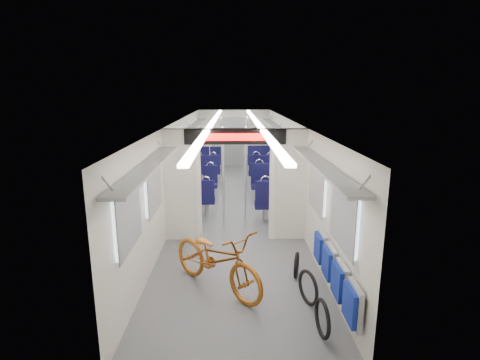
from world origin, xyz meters
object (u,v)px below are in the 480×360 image
at_px(bicycle, 217,259).
at_px(seat_bay_near_right, 271,189).
at_px(stanchion_far_right, 247,155).
at_px(seat_bay_far_left, 208,163).
at_px(seat_bay_far_right, 261,163).
at_px(stanchion_near_left, 223,180).
at_px(stanchion_near_right, 245,179).
at_px(bike_hoop_b, 308,289).
at_px(flip_bench, 334,272).
at_px(stanchion_far_left, 222,156).
at_px(bike_hoop_a, 322,320).
at_px(bike_hoop_c, 296,267).
at_px(seat_bay_near_left, 200,188).

xyz_separation_m(bicycle, seat_bay_near_right, (1.24, 4.05, 0.05)).
xyz_separation_m(seat_bay_near_right, stanchion_far_right, (-0.56, 1.77, 0.59)).
relative_size(seat_bay_far_left, seat_bay_far_right, 0.92).
relative_size(stanchion_near_left, stanchion_near_right, 1.00).
xyz_separation_m(bike_hoop_b, stanchion_near_right, (-0.81, 3.13, 0.91)).
bearing_deg(flip_bench, seat_bay_near_right, 95.15).
xyz_separation_m(flip_bench, stanchion_far_right, (-0.98, 6.42, 0.57)).
bearing_deg(stanchion_far_left, stanchion_near_left, -87.59).
relative_size(bike_hoop_b, seat_bay_near_right, 0.23).
height_order(flip_bench, seat_bay_far_left, seat_bay_far_left).
bearing_deg(bike_hoop_b, seat_bay_far_right, 90.70).
bearing_deg(bike_hoop_a, bike_hoop_c, 92.54).
bearing_deg(seat_bay_far_left, stanchion_near_right, -77.21).
relative_size(seat_bay_near_left, seat_bay_far_right, 0.85).
bearing_deg(seat_bay_near_right, bike_hoop_c, -89.04).
distance_m(flip_bench, seat_bay_far_right, 8.18).
relative_size(seat_bay_far_left, stanchion_near_left, 0.90).
bearing_deg(bicycle, stanchion_far_right, 39.41).
xyz_separation_m(seat_bay_far_left, seat_bay_far_right, (1.87, -0.20, 0.02)).
distance_m(seat_bay_far_left, stanchion_near_left, 5.25).
bearing_deg(stanchion_near_left, flip_bench, -63.26).
bearing_deg(stanchion_far_right, seat_bay_far_left, 123.90).
relative_size(seat_bay_near_right, stanchion_far_left, 0.97).
relative_size(bike_hoop_c, stanchion_far_left, 0.19).
bearing_deg(stanchion_near_right, bike_hoop_c, -71.62).
bearing_deg(bicycle, stanchion_far_left, 46.87).
xyz_separation_m(seat_bay_near_right, seat_bay_far_right, (0.00, 3.52, 0.00)).
height_order(bike_hoop_b, stanchion_far_left, stanchion_far_left).
bearing_deg(seat_bay_near_right, stanchion_near_left, -129.26).
xyz_separation_m(seat_bay_far_right, stanchion_far_left, (-1.32, -1.85, 0.58)).
distance_m(seat_bay_far_right, stanchion_near_right, 4.98).
distance_m(bike_hoop_a, seat_bay_far_right, 8.78).
distance_m(seat_bay_near_right, stanchion_far_left, 2.21).
bearing_deg(seat_bay_far_right, stanchion_far_right, -107.77).
relative_size(seat_bay_near_left, stanchion_near_left, 0.84).
distance_m(bike_hoop_b, seat_bay_far_left, 8.46).
bearing_deg(stanchion_far_left, seat_bay_near_right, -51.66).
bearing_deg(bike_hoop_c, bike_hoop_a, -87.46).
bearing_deg(stanchion_near_left, stanchion_far_right, 78.98).
relative_size(bike_hoop_c, stanchion_near_right, 0.19).
distance_m(bicycle, seat_bay_far_right, 7.67).
bearing_deg(bicycle, stanchion_near_right, 35.01).
distance_m(bike_hoop_c, stanchion_far_left, 5.64).
height_order(stanchion_far_left, stanchion_far_right, same).
xyz_separation_m(bike_hoop_a, bike_hoop_b, (-0.03, 0.75, 0.01)).
xyz_separation_m(seat_bay_near_left, stanchion_far_right, (1.31, 1.51, 0.63)).
bearing_deg(flip_bench, bike_hoop_b, 155.14).
bearing_deg(bike_hoop_b, seat_bay_near_right, 91.25).
height_order(bike_hoop_a, bike_hoop_b, bike_hoop_b).
height_order(seat_bay_far_left, stanchion_near_right, stanchion_near_right).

